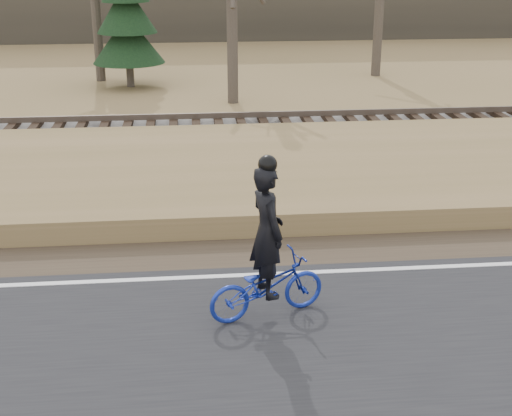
{
  "coord_description": "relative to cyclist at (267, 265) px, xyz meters",
  "views": [
    {
      "loc": [
        -3.2,
        -10.09,
        5.15
      ],
      "look_at": [
        -2.17,
        0.5,
        1.1
      ],
      "focal_mm": 50.0,
      "sensor_mm": 36.0,
      "label": 1
    }
  ],
  "objects": [
    {
      "name": "railroad",
      "position": [
        2.17,
        9.1,
        -0.33
      ],
      "size": [
        120.0,
        2.4,
        0.29
      ],
      "color": "black",
      "rests_on": "ballast"
    },
    {
      "name": "embankment",
      "position": [
        2.17,
        5.3,
        -0.63
      ],
      "size": [
        120.0,
        5.0,
        0.44
      ],
      "primitive_type": "cube",
      "color": "olive",
      "rests_on": "ground"
    },
    {
      "name": "edge_line",
      "position": [
        2.17,
        1.3,
        -0.79
      ],
      "size": [
        120.0,
        0.12,
        0.01
      ],
      "primitive_type": "cube",
      "color": "silver",
      "rests_on": "road"
    },
    {
      "name": "road",
      "position": [
        2.17,
        -1.4,
        -0.82
      ],
      "size": [
        120.0,
        6.0,
        0.06
      ],
      "primitive_type": "cube",
      "color": "black",
      "rests_on": "ground"
    },
    {
      "name": "conifer",
      "position": [
        -3.1,
        17.47,
        1.89
      ],
      "size": [
        2.6,
        2.6,
        5.8
      ],
      "color": "#494035",
      "rests_on": "ground"
    },
    {
      "name": "ground",
      "position": [
        2.17,
        1.1,
        -0.85
      ],
      "size": [
        120.0,
        120.0,
        0.0
      ],
      "primitive_type": "plane",
      "color": "olive",
      "rests_on": "ground"
    },
    {
      "name": "cyclist",
      "position": [
        0.0,
        0.0,
        0.0
      ],
      "size": [
        1.84,
        1.1,
        2.4
      ],
      "rotation": [
        0.0,
        0.0,
        1.88
      ],
      "color": "navy",
      "rests_on": "road"
    },
    {
      "name": "shoulder",
      "position": [
        2.17,
        2.3,
        -0.83
      ],
      "size": [
        120.0,
        1.6,
        0.04
      ],
      "primitive_type": "cube",
      "color": "#473A2B",
      "rests_on": "ground"
    },
    {
      "name": "ballast",
      "position": [
        2.17,
        9.1,
        -0.63
      ],
      "size": [
        120.0,
        3.0,
        0.45
      ],
      "primitive_type": "cube",
      "color": "slate",
      "rests_on": "ground"
    }
  ]
}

